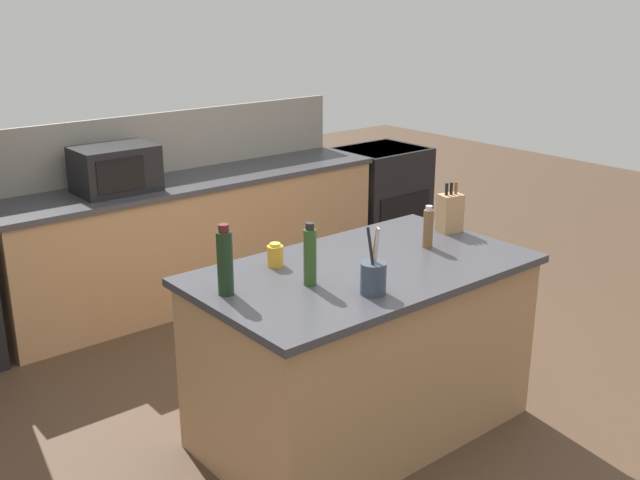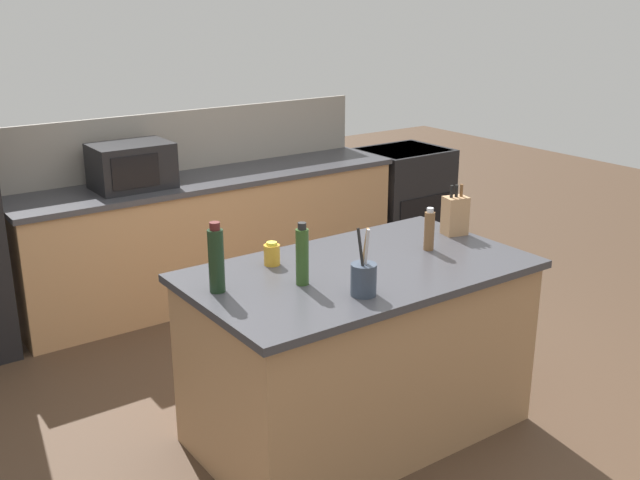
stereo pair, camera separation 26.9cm
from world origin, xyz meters
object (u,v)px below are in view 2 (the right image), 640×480
(microwave, at_px, (132,166))
(olive_oil_bottle, at_px, (302,256))
(pepper_grinder, at_px, (429,230))
(range_oven, at_px, (402,198))
(honey_jar, at_px, (272,254))
(utensil_crock, at_px, (364,278))
(wine_bottle, at_px, (216,259))
(knife_block, at_px, (455,215))

(microwave, xyz_separation_m, olive_oil_bottle, (-0.05, -2.22, -0.02))
(olive_oil_bottle, bearing_deg, pepper_grinder, 1.42)
(range_oven, height_order, pepper_grinder, pepper_grinder)
(microwave, xyz_separation_m, honey_jar, (-0.03, -1.91, -0.10))
(utensil_crock, relative_size, olive_oil_bottle, 1.05)
(microwave, xyz_separation_m, utensil_crock, (0.10, -2.49, -0.08))
(range_oven, height_order, wine_bottle, wine_bottle)
(olive_oil_bottle, height_order, wine_bottle, wine_bottle)
(microwave, distance_m, wine_bottle, 2.11)
(utensil_crock, bearing_deg, range_oven, 45.46)
(honey_jar, bearing_deg, microwave, 89.09)
(honey_jar, distance_m, wine_bottle, 0.44)
(utensil_crock, distance_m, wine_bottle, 0.68)
(range_oven, height_order, olive_oil_bottle, olive_oil_bottle)
(olive_oil_bottle, xyz_separation_m, pepper_grinder, (0.84, 0.02, -0.03))
(pepper_grinder, relative_size, wine_bottle, 0.70)
(olive_oil_bottle, xyz_separation_m, wine_bottle, (-0.37, 0.15, 0.01))
(knife_block, xyz_separation_m, olive_oil_bottle, (-1.15, -0.14, 0.03))
(olive_oil_bottle, distance_m, pepper_grinder, 0.84)
(wine_bottle, bearing_deg, olive_oil_bottle, -22.37)
(range_oven, xyz_separation_m, wine_bottle, (-2.98, -2.07, 0.63))
(pepper_grinder, relative_size, honey_jar, 1.94)
(honey_jar, bearing_deg, wine_bottle, -158.11)
(microwave, height_order, honey_jar, microwave)
(utensil_crock, bearing_deg, microwave, 92.27)
(range_oven, height_order, honey_jar, honey_jar)
(range_oven, distance_m, wine_bottle, 3.68)
(range_oven, relative_size, olive_oil_bottle, 3.01)
(pepper_grinder, bearing_deg, honey_jar, 160.25)
(utensil_crock, height_order, pepper_grinder, utensil_crock)
(range_oven, relative_size, microwave, 1.70)
(pepper_grinder, distance_m, honey_jar, 0.86)
(utensil_crock, bearing_deg, pepper_grinder, 23.17)
(microwave, bearing_deg, knife_block, -62.35)
(utensil_crock, xyz_separation_m, olive_oil_bottle, (-0.15, 0.27, 0.06))
(pepper_grinder, bearing_deg, range_oven, 51.18)
(range_oven, xyz_separation_m, microwave, (-2.55, 0.00, 0.63))
(microwave, bearing_deg, wine_bottle, -101.65)
(knife_block, xyz_separation_m, honey_jar, (-1.12, 0.17, -0.06))
(olive_oil_bottle, relative_size, honey_jar, 2.53)
(knife_block, height_order, honey_jar, knife_block)
(knife_block, distance_m, pepper_grinder, 0.33)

